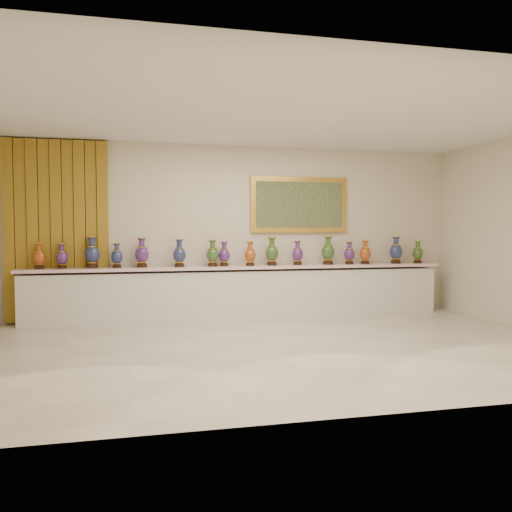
{
  "coord_description": "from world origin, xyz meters",
  "views": [
    {
      "loc": [
        -1.64,
        -6.2,
        1.52
      ],
      "look_at": [
        0.13,
        1.7,
        1.1
      ],
      "focal_mm": 35.0,
      "sensor_mm": 36.0,
      "label": 1
    }
  ],
  "objects": [
    {
      "name": "vase_12",
      "position": [
        2.0,
        2.26,
        1.08
      ],
      "size": [
        0.25,
        0.25,
        0.41
      ],
      "rotation": [
        0.0,
        0.0,
        0.43
      ],
      "color": "black",
      "rests_on": "counter"
    },
    {
      "name": "room",
      "position": [
        -2.37,
        2.44,
        1.58
      ],
      "size": [
        8.0,
        8.0,
        8.0
      ],
      "color": "beige",
      "rests_on": "ground"
    },
    {
      "name": "vase_13",
      "position": [
        2.29,
        2.22,
        1.09
      ],
      "size": [
        0.26,
        0.26,
        0.43
      ],
      "rotation": [
        0.0,
        0.0,
        -0.42
      ],
      "color": "black",
      "rests_on": "counter"
    },
    {
      "name": "vase_0",
      "position": [
        -3.28,
        2.27,
        1.08
      ],
      "size": [
        0.24,
        0.24,
        0.41
      ],
      "rotation": [
        0.0,
        0.0,
        -0.33
      ],
      "color": "black",
      "rests_on": "counter"
    },
    {
      "name": "counter",
      "position": [
        0.0,
        2.27,
        0.44
      ],
      "size": [
        7.28,
        0.48,
        0.9
      ],
      "color": "white",
      "rests_on": "ground"
    },
    {
      "name": "vase_9",
      "position": [
        0.53,
        2.24,
        1.12
      ],
      "size": [
        0.23,
        0.23,
        0.49
      ],
      "rotation": [
        0.0,
        0.0,
        -0.0
      ],
      "color": "black",
      "rests_on": "counter"
    },
    {
      "name": "ground",
      "position": [
        0.0,
        0.0,
        0.0
      ],
      "size": [
        8.0,
        8.0,
        0.0
      ],
      "primitive_type": "plane",
      "color": "beige",
      "rests_on": "ground"
    },
    {
      "name": "vase_7",
      "position": [
        -0.3,
        2.28,
        1.09
      ],
      "size": [
        0.2,
        0.2,
        0.42
      ],
      "rotation": [
        0.0,
        0.0,
        -0.03
      ],
      "color": "black",
      "rests_on": "counter"
    },
    {
      "name": "vase_8",
      "position": [
        0.14,
        2.22,
        1.09
      ],
      "size": [
        0.22,
        0.22,
        0.42
      ],
      "rotation": [
        0.0,
        0.0,
        0.15
      ],
      "color": "black",
      "rests_on": "counter"
    },
    {
      "name": "vase_6",
      "position": [
        -0.51,
        2.23,
        1.1
      ],
      "size": [
        0.28,
        0.28,
        0.45
      ],
      "rotation": [
        0.0,
        0.0,
        -0.4
      ],
      "color": "black",
      "rests_on": "counter"
    },
    {
      "name": "vase_10",
      "position": [
        1.01,
        2.25,
        1.09
      ],
      "size": [
        0.22,
        0.22,
        0.43
      ],
      "rotation": [
        0.0,
        0.0,
        -0.08
      ],
      "color": "black",
      "rests_on": "counter"
    },
    {
      "name": "vase_15",
      "position": [
        3.35,
        2.22,
        1.09
      ],
      "size": [
        0.21,
        0.21,
        0.42
      ],
      "rotation": [
        0.0,
        0.0,
        0.07
      ],
      "color": "black",
      "rests_on": "counter"
    },
    {
      "name": "vase_11",
      "position": [
        1.58,
        2.25,
        1.13
      ],
      "size": [
        0.24,
        0.24,
        0.51
      ],
      "rotation": [
        0.0,
        0.0,
        0.02
      ],
      "color": "black",
      "rests_on": "counter"
    },
    {
      "name": "vase_1",
      "position": [
        -2.94,
        2.28,
        1.08
      ],
      "size": [
        0.23,
        0.23,
        0.41
      ],
      "rotation": [
        0.0,
        0.0,
        0.23
      ],
      "color": "black",
      "rests_on": "counter"
    },
    {
      "name": "vase_3",
      "position": [
        -2.09,
        2.28,
        1.08
      ],
      "size": [
        0.2,
        0.2,
        0.41
      ],
      "rotation": [
        0.0,
        0.0,
        -0.06
      ],
      "color": "black",
      "rests_on": "counter"
    },
    {
      "name": "vase_4",
      "position": [
        -1.68,
        2.28,
        1.12
      ],
      "size": [
        0.25,
        0.25,
        0.49
      ],
      "rotation": [
        0.0,
        0.0,
        0.13
      ],
      "color": "black",
      "rests_on": "counter"
    },
    {
      "name": "vase_14",
      "position": [
        2.91,
        2.23,
        1.13
      ],
      "size": [
        0.26,
        0.26,
        0.5
      ],
      "rotation": [
        0.0,
        0.0,
        -0.14
      ],
      "color": "black",
      "rests_on": "counter"
    },
    {
      "name": "vase_5",
      "position": [
        -1.07,
        2.23,
        1.11
      ],
      "size": [
        0.22,
        0.22,
        0.47
      ],
      "rotation": [
        0.0,
        0.0,
        -0.01
      ],
      "color": "black",
      "rests_on": "counter"
    },
    {
      "name": "vase_2",
      "position": [
        -2.47,
        2.28,
        1.13
      ],
      "size": [
        0.26,
        0.26,
        0.51
      ],
      "rotation": [
        0.0,
        0.0,
        0.1
      ],
      "color": "black",
      "rests_on": "counter"
    }
  ]
}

